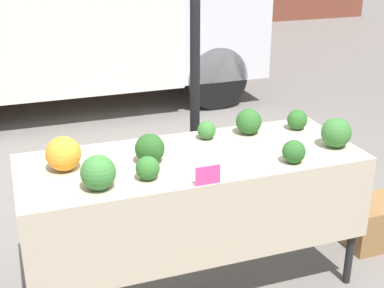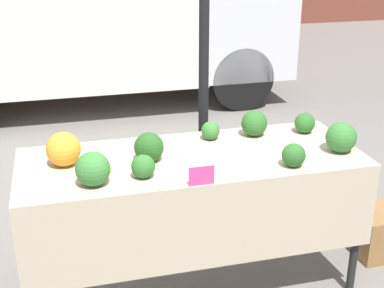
# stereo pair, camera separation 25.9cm
# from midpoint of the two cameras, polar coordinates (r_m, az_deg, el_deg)

# --- Properties ---
(ground_plane) EXTENTS (40.00, 40.00, 0.00)m
(ground_plane) POSITION_cam_midpoint_polar(r_m,az_deg,el_deg) (3.63, 2.11, -14.56)
(ground_plane) COLOR slate
(tent_pole) EXTENTS (0.07, 0.07, 2.35)m
(tent_pole) POSITION_cam_midpoint_polar(r_m,az_deg,el_deg) (3.73, 3.25, 6.59)
(tent_pole) COLOR black
(tent_pole) RESTS_ON ground_plane
(market_table) EXTENTS (2.04, 0.79, 0.90)m
(market_table) POSITION_cam_midpoint_polar(r_m,az_deg,el_deg) (3.17, 2.66, -3.82)
(market_table) COLOR tan
(market_table) RESTS_ON ground_plane
(orange_cauliflower) EXTENTS (0.20, 0.20, 0.20)m
(orange_cauliflower) POSITION_cam_midpoint_polar(r_m,az_deg,el_deg) (3.08, -11.24, -0.59)
(orange_cauliflower) COLOR orange
(orange_cauliflower) RESTS_ON market_table
(romanesco_head) EXTENTS (0.16, 0.16, 0.13)m
(romanesco_head) POSITION_cam_midpoint_polar(r_m,az_deg,el_deg) (2.99, -7.61, -1.81)
(romanesco_head) COLOR #93B238
(romanesco_head) RESTS_ON market_table
(broccoli_head_0) EXTENTS (0.14, 0.14, 0.14)m
(broccoli_head_0) POSITION_cam_midpoint_polar(r_m,az_deg,el_deg) (3.10, 13.16, -1.21)
(broccoli_head_0) COLOR #285B23
(broccoli_head_0) RESTS_ON market_table
(broccoli_head_1) EXTENTS (0.19, 0.19, 0.19)m
(broccoli_head_1) POSITION_cam_midpoint_polar(r_m,az_deg,el_deg) (3.37, 17.76, 0.64)
(broccoli_head_1) COLOR #336B2D
(broccoli_head_1) RESTS_ON market_table
(broccoli_head_2) EXTENTS (0.14, 0.14, 0.14)m
(broccoli_head_2) POSITION_cam_midpoint_polar(r_m,az_deg,el_deg) (3.63, 13.96, 2.16)
(broccoli_head_2) COLOR #285B23
(broccoli_head_2) RESTS_ON market_table
(broccoli_head_3) EXTENTS (0.12, 0.12, 0.12)m
(broccoli_head_3) POSITION_cam_midpoint_polar(r_m,az_deg,el_deg) (3.42, 4.16, 1.40)
(broccoli_head_3) COLOR #336B2D
(broccoli_head_3) RESTS_ON market_table
(broccoli_head_4) EXTENTS (0.17, 0.17, 0.17)m
(broccoli_head_4) POSITION_cam_midpoint_polar(r_m,az_deg,el_deg) (3.08, -2.22, -0.39)
(broccoli_head_4) COLOR #23511E
(broccoli_head_4) RESTS_ON market_table
(broccoli_head_5) EXTENTS (0.17, 0.17, 0.17)m
(broccoli_head_5) POSITION_cam_midpoint_polar(r_m,az_deg,el_deg) (3.51, 8.77, 2.16)
(broccoli_head_5) COLOR #285B23
(broccoli_head_5) RESTS_ON market_table
(broccoli_head_6) EXTENTS (0.19, 0.19, 0.19)m
(broccoli_head_6) POSITION_cam_midpoint_polar(r_m,az_deg,el_deg) (2.82, -7.97, -2.70)
(broccoli_head_6) COLOR #387533
(broccoli_head_6) RESTS_ON market_table
(broccoli_head_7) EXTENTS (0.13, 0.13, 0.13)m
(broccoli_head_7) POSITION_cam_midpoint_polar(r_m,az_deg,el_deg) (2.89, -2.68, -2.45)
(broccoli_head_7) COLOR #2D6628
(broccoli_head_7) RESTS_ON market_table
(price_sign) EXTENTS (0.14, 0.01, 0.11)m
(price_sign) POSITION_cam_midpoint_polar(r_m,az_deg,el_deg) (2.81, 3.67, -3.46)
(price_sign) COLOR #E53D84
(price_sign) RESTS_ON market_table
(produce_crate) EXTENTS (0.43, 0.34, 0.33)m
(produce_crate) POSITION_cam_midpoint_polar(r_m,az_deg,el_deg) (4.13, 21.47, -8.68)
(produce_crate) COLOR olive
(produce_crate) RESTS_ON ground_plane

